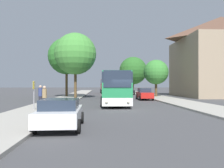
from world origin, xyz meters
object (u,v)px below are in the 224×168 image
at_px(bus_middle, 111,86).
at_px(tree_right_mid, 133,71).
at_px(bus_front, 115,88).
at_px(bus_stop_sign, 34,91).
at_px(parked_car_right_near, 144,94).
at_px(tree_right_near, 156,72).
at_px(parked_car_right_far, 129,91).
at_px(tree_left_far, 67,56).
at_px(parked_car_left_curb, 61,113).
at_px(pedestrian_waiting_near, 44,97).
at_px(bus_rear, 107,86).
at_px(tree_left_near, 75,54).
at_px(pedestrian_waiting_far, 40,95).

height_order(bus_middle, tree_right_mid, tree_right_mid).
distance_m(bus_front, bus_stop_sign, 9.07).
height_order(parked_car_right_near, tree_right_mid, tree_right_mid).
bearing_deg(tree_right_near, parked_car_right_far, 105.70).
bearing_deg(parked_car_right_near, tree_left_far, -30.26).
bearing_deg(parked_car_right_far, bus_middle, 64.37).
relative_size(bus_front, bus_middle, 0.90).
xyz_separation_m(bus_middle, parked_car_left_curb, (-3.72, -26.69, -1.15)).
relative_size(parked_car_right_near, tree_right_near, 0.71).
height_order(pedestrian_waiting_near, tree_left_far, tree_left_far).
bearing_deg(bus_front, tree_right_mid, 79.12).
bearing_deg(bus_front, tree_right_near, 59.76).
xyz_separation_m(bus_rear, parked_car_left_curb, (-3.52, -42.33, -1.09)).
relative_size(bus_front, parked_car_right_far, 2.53).
xyz_separation_m(tree_left_near, tree_right_mid, (11.72, 19.58, -1.21)).
relative_size(pedestrian_waiting_near, tree_right_mid, 0.21).
distance_m(parked_car_right_near, tree_left_far, 14.97).
xyz_separation_m(parked_car_left_curb, parked_car_right_far, (8.17, 36.27, -0.00)).
bearing_deg(bus_middle, tree_left_near, -141.38).
height_order(bus_stop_sign, tree_left_far, tree_left_far).
distance_m(parked_car_right_far, tree_left_far, 16.63).
relative_size(pedestrian_waiting_far, tree_left_far, 0.19).
height_order(parked_car_right_far, pedestrian_waiting_near, pedestrian_waiting_near).
relative_size(bus_middle, tree_left_near, 1.24).
xyz_separation_m(bus_rear, bus_stop_sign, (-6.81, -35.46, -0.28)).
xyz_separation_m(bus_middle, tree_right_near, (7.52, -1.32, 2.29)).
height_order(bus_front, parked_car_right_near, bus_front).
height_order(parked_car_left_curb, parked_car_right_far, parked_car_left_curb).
distance_m(pedestrian_waiting_far, tree_left_far, 17.81).
relative_size(parked_car_right_far, pedestrian_waiting_far, 2.26).
bearing_deg(tree_left_near, parked_car_left_curb, -85.45).
relative_size(pedestrian_waiting_near, pedestrian_waiting_far, 0.98).
xyz_separation_m(bus_front, bus_stop_sign, (-6.77, -6.02, -0.22)).
height_order(parked_car_left_curb, pedestrian_waiting_far, pedestrian_waiting_far).
distance_m(bus_front, tree_left_far, 16.09).
distance_m(parked_car_left_curb, bus_stop_sign, 7.66).
distance_m(bus_front, tree_left_near, 11.93).
relative_size(bus_rear, pedestrian_waiting_far, 6.04).
xyz_separation_m(bus_rear, parked_car_right_far, (4.65, -6.06, -1.10)).
bearing_deg(bus_middle, parked_car_right_far, 65.74).
bearing_deg(bus_rear, parked_car_left_curb, -96.56).
distance_m(bus_middle, parked_car_left_curb, 26.97).
bearing_deg(parked_car_left_curb, pedestrian_waiting_near, 108.23).
bearing_deg(parked_car_right_far, bus_front, 77.95).
height_order(bus_rear, bus_stop_sign, bus_rear).
bearing_deg(pedestrian_waiting_far, parked_car_right_far, 164.11).
bearing_deg(tree_right_near, bus_middle, 170.05).
bearing_deg(tree_right_near, pedestrian_waiting_near, -127.18).
bearing_deg(pedestrian_waiting_far, bus_rear, 175.59).
height_order(bus_rear, pedestrian_waiting_far, bus_rear).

